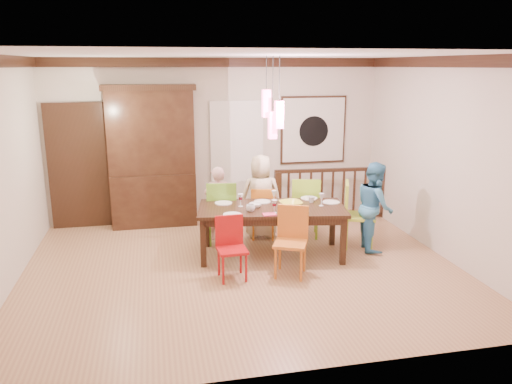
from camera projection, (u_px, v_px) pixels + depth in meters
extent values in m
plane|color=#A4724F|center=(243.00, 268.00, 7.00)|extent=(6.00, 6.00, 0.00)
plane|color=white|center=(241.00, 55.00, 6.29)|extent=(6.00, 6.00, 0.00)
plane|color=beige|center=(217.00, 140.00, 9.02)|extent=(6.00, 0.00, 6.00)
plane|color=beige|center=(445.00, 159.00, 7.24)|extent=(0.00, 5.00, 5.00)
cube|color=black|center=(80.00, 168.00, 8.59)|extent=(1.04, 0.07, 2.24)
cube|color=silver|center=(237.00, 162.00, 9.15)|extent=(0.97, 0.05, 2.22)
cube|color=black|center=(313.00, 130.00, 9.31)|extent=(1.25, 0.04, 1.25)
cube|color=silver|center=(314.00, 130.00, 9.29)|extent=(1.18, 0.02, 1.18)
cylinder|color=black|center=(314.00, 131.00, 9.28)|extent=(0.56, 0.01, 0.56)
cube|color=#FF4C88|center=(266.00, 103.00, 6.99)|extent=(0.11, 0.11, 0.38)
cylinder|color=black|center=(266.00, 73.00, 6.88)|extent=(0.01, 0.01, 0.46)
cube|color=#FF4C88|center=(279.00, 115.00, 6.96)|extent=(0.11, 0.11, 0.38)
cylinder|color=black|center=(279.00, 78.00, 6.84)|extent=(0.01, 0.01, 0.61)
cube|color=#FF4C88|center=(273.00, 125.00, 7.03)|extent=(0.11, 0.11, 0.38)
cylinder|color=black|center=(273.00, 84.00, 6.89)|extent=(0.01, 0.01, 0.76)
cube|color=black|center=(272.00, 209.00, 7.33)|extent=(2.27, 1.31, 0.05)
cube|color=black|center=(202.00, 229.00, 7.61)|extent=(0.09, 0.09, 0.70)
cube|color=black|center=(326.00, 221.00, 8.00)|extent=(0.09, 0.09, 0.70)
cube|color=black|center=(209.00, 247.00, 6.84)|extent=(0.09, 0.09, 0.70)
cube|color=black|center=(344.00, 237.00, 7.23)|extent=(0.09, 0.09, 0.70)
cube|color=black|center=(265.00, 206.00, 7.75)|extent=(1.92, 0.36, 0.10)
cube|color=black|center=(279.00, 222.00, 6.94)|extent=(1.92, 0.36, 0.10)
cube|color=#649E2A|center=(222.00, 213.00, 7.93)|extent=(0.51, 0.51, 0.04)
cube|color=#649E2A|center=(221.00, 196.00, 7.86)|extent=(0.46, 0.10, 0.50)
cylinder|color=#649E2A|center=(212.00, 232.00, 7.78)|extent=(0.04, 0.04, 0.48)
cylinder|color=#649E2A|center=(235.00, 231.00, 7.85)|extent=(0.04, 0.04, 0.48)
cylinder|color=#649E2A|center=(209.00, 225.00, 8.13)|extent=(0.04, 0.04, 0.48)
cylinder|color=#649E2A|center=(232.00, 223.00, 8.21)|extent=(0.04, 0.04, 0.48)
cube|color=orange|center=(263.00, 213.00, 8.17)|extent=(0.47, 0.47, 0.04)
cube|color=orange|center=(263.00, 199.00, 8.11)|extent=(0.39, 0.13, 0.43)
cylinder|color=orange|center=(256.00, 229.00, 8.04)|extent=(0.03, 0.03, 0.41)
cylinder|color=orange|center=(275.00, 228.00, 8.10)|extent=(0.03, 0.03, 0.41)
cylinder|color=orange|center=(252.00, 223.00, 8.34)|extent=(0.03, 0.03, 0.41)
cylinder|color=orange|center=(270.00, 222.00, 8.40)|extent=(0.03, 0.03, 0.41)
cube|color=#85B927|center=(305.00, 208.00, 8.24)|extent=(0.56, 0.56, 0.04)
cube|color=#85B927|center=(306.00, 192.00, 8.17)|extent=(0.45, 0.16, 0.50)
cylinder|color=#85B927|center=(297.00, 226.00, 8.09)|extent=(0.04, 0.04, 0.48)
cylinder|color=#85B927|center=(319.00, 225.00, 8.16)|extent=(0.04, 0.04, 0.48)
cylinder|color=#85B927|center=(291.00, 219.00, 8.44)|extent=(0.04, 0.04, 0.48)
cylinder|color=#85B927|center=(312.00, 218.00, 8.51)|extent=(0.04, 0.04, 0.48)
cube|color=#A40F11|center=(232.00, 250.00, 6.57)|extent=(0.40, 0.40, 0.04)
cube|color=#A40F11|center=(232.00, 234.00, 6.52)|extent=(0.38, 0.06, 0.41)
cylinder|color=#A40F11|center=(222.00, 270.00, 6.45)|extent=(0.03, 0.03, 0.40)
cylinder|color=#A40F11|center=(246.00, 268.00, 6.51)|extent=(0.03, 0.03, 0.40)
cylinder|color=#A40F11|center=(219.00, 261.00, 6.74)|extent=(0.03, 0.03, 0.40)
cylinder|color=#A40F11|center=(241.00, 260.00, 6.80)|extent=(0.03, 0.03, 0.40)
cube|color=#C26722|center=(290.00, 244.00, 6.67)|extent=(0.56, 0.56, 0.04)
cube|color=#C26722|center=(291.00, 226.00, 6.61)|extent=(0.40, 0.21, 0.46)
cylinder|color=#C26722|center=(281.00, 266.00, 6.53)|extent=(0.04, 0.04, 0.44)
cylinder|color=#C26722|center=(306.00, 264.00, 6.60)|extent=(0.04, 0.04, 0.44)
cylinder|color=#C26722|center=(275.00, 256.00, 6.86)|extent=(0.04, 0.04, 0.44)
cylinder|color=#C26722|center=(299.00, 254.00, 6.93)|extent=(0.04, 0.04, 0.44)
cube|color=#A7C02F|center=(359.00, 216.00, 7.73)|extent=(0.60, 0.60, 0.04)
cube|color=#A7C02F|center=(360.00, 199.00, 7.66)|extent=(0.21, 0.45, 0.51)
cylinder|color=#A7C02F|center=(352.00, 237.00, 7.57)|extent=(0.04, 0.04, 0.49)
cylinder|color=#A7C02F|center=(375.00, 235.00, 7.65)|extent=(0.04, 0.04, 0.49)
cylinder|color=#A7C02F|center=(343.00, 229.00, 7.93)|extent=(0.04, 0.04, 0.49)
cylinder|color=#A7C02F|center=(365.00, 227.00, 8.01)|extent=(0.04, 0.04, 0.49)
cube|color=black|center=(154.00, 199.00, 8.82)|extent=(1.46, 0.44, 0.94)
cube|color=black|center=(151.00, 132.00, 8.54)|extent=(1.46, 0.40, 1.46)
cube|color=black|center=(151.00, 130.00, 8.72)|extent=(1.25, 0.02, 1.25)
cube|color=black|center=(148.00, 87.00, 8.36)|extent=(1.56, 0.44, 0.10)
cube|color=black|center=(278.00, 198.00, 8.94)|extent=(0.13, 0.13, 0.92)
cube|color=black|center=(384.00, 192.00, 9.35)|extent=(0.13, 0.13, 0.92)
cube|color=black|center=(333.00, 170.00, 9.03)|extent=(2.17, 0.21, 0.06)
cube|color=black|center=(332.00, 216.00, 9.24)|extent=(2.05, 0.18, 0.05)
imported|color=beige|center=(218.00, 204.00, 8.04)|extent=(0.48, 0.35, 1.21)
imported|color=beige|center=(261.00, 196.00, 8.16)|extent=(0.73, 0.53, 1.38)
imported|color=teal|center=(375.00, 206.00, 7.60)|extent=(0.62, 0.74, 1.37)
imported|color=gold|center=(291.00, 204.00, 7.33)|extent=(0.37, 0.37, 0.08)
imported|color=white|center=(255.00, 205.00, 7.30)|extent=(0.21, 0.21, 0.06)
imported|color=silver|center=(251.00, 208.00, 7.08)|extent=(0.13, 0.13, 0.10)
imported|color=silver|center=(311.00, 199.00, 7.55)|extent=(0.13, 0.13, 0.09)
cylinder|color=white|center=(223.00, 203.00, 7.50)|extent=(0.26, 0.26, 0.01)
cylinder|color=white|center=(262.00, 202.00, 7.58)|extent=(0.26, 0.26, 0.01)
cylinder|color=white|center=(309.00, 198.00, 7.78)|extent=(0.26, 0.26, 0.01)
cylinder|color=white|center=(232.00, 215.00, 6.92)|extent=(0.26, 0.26, 0.01)
cylinder|color=white|center=(300.00, 211.00, 7.10)|extent=(0.26, 0.26, 0.01)
cylinder|color=white|center=(331.00, 202.00, 7.55)|extent=(0.26, 0.26, 0.01)
cube|color=#D83359|center=(269.00, 214.00, 6.93)|extent=(0.18, 0.14, 0.01)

